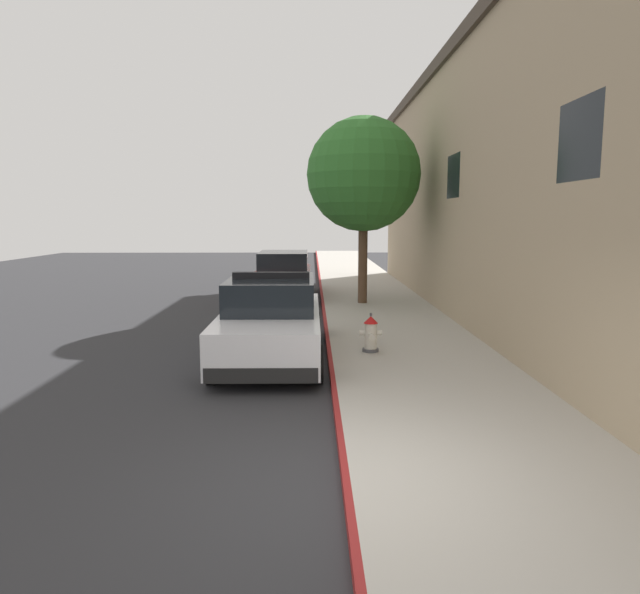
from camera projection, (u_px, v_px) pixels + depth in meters
ground_plane at (165, 322)px, 15.70m from camera, size 31.09×60.00×0.20m
sidewalk_pavement at (385, 316)px, 15.76m from camera, size 3.22×60.00×0.13m
curb_painted_edge at (324, 316)px, 15.74m from camera, size 0.08×60.00×0.13m
storefront_building at (576, 182)px, 14.71m from camera, size 6.56×25.06×7.21m
police_cruiser at (271, 320)px, 11.19m from camera, size 1.94×4.84×1.68m
parked_car_silver_ahead at (284, 276)px, 19.84m from camera, size 1.94×4.84×1.56m
fire_hydrant at (371, 334)px, 11.20m from camera, size 0.44×0.40×0.76m
street_tree at (364, 175)px, 17.19m from camera, size 3.40×3.40×5.57m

